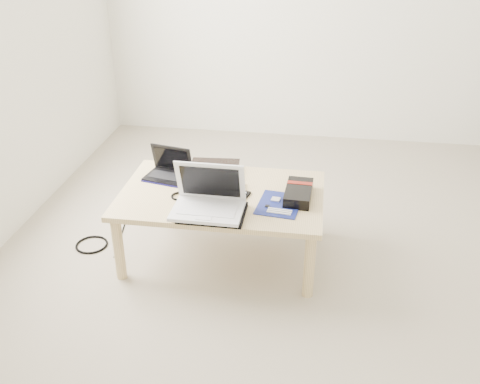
# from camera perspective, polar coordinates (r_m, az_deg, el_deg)

# --- Properties ---
(ground) EXTENTS (4.00, 4.00, 0.00)m
(ground) POSITION_cam_1_polar(r_m,az_deg,el_deg) (3.00, 11.06, -8.72)
(ground) COLOR #ABA08A
(ground) RESTS_ON ground
(coffee_table) EXTENTS (1.10, 0.70, 0.40)m
(coffee_table) POSITION_cam_1_polar(r_m,az_deg,el_deg) (2.93, -1.97, -0.92)
(coffee_table) COLOR #D8BB82
(coffee_table) RESTS_ON ground
(book) EXTENTS (0.30, 0.26, 0.03)m
(book) POSITION_cam_1_polar(r_m,az_deg,el_deg) (3.15, -2.77, 2.53)
(book) COLOR black
(book) RESTS_ON coffee_table
(netbook) EXTENTS (0.28, 0.23, 0.18)m
(netbook) POSITION_cam_1_polar(r_m,az_deg,el_deg) (3.09, -7.60, 2.25)
(netbook) COLOR black
(netbook) RESTS_ON coffee_table
(tablet) EXTENTS (0.27, 0.23, 0.01)m
(tablet) POSITION_cam_1_polar(r_m,az_deg,el_deg) (2.87, -1.58, -0.37)
(tablet) COLOR black
(tablet) RESTS_ON coffee_table
(remote) EXTENTS (0.06, 0.20, 0.02)m
(remote) POSITION_cam_1_polar(r_m,az_deg,el_deg) (2.91, -0.03, 0.12)
(remote) COLOR silver
(remote) RESTS_ON coffee_table
(neoprene_sleeve) EXTENTS (0.33, 0.24, 0.02)m
(neoprene_sleeve) POSITION_cam_1_polar(r_m,az_deg,el_deg) (2.70, -2.95, -2.22)
(neoprene_sleeve) COLOR black
(neoprene_sleeve) RESTS_ON coffee_table
(white_laptop) EXTENTS (0.36, 0.25, 0.25)m
(white_laptop) POSITION_cam_1_polar(r_m,az_deg,el_deg) (2.69, -3.38, -0.90)
(white_laptop) COLOR white
(white_laptop) RESTS_ON neoprene_sleeve
(motherboard) EXTENTS (0.25, 0.29, 0.01)m
(motherboard) POSITION_cam_1_polar(r_m,az_deg,el_deg) (2.80, 4.23, -1.31)
(motherboard) COLOR #0D1656
(motherboard) RESTS_ON coffee_table
(gpu_box) EXTENTS (0.15, 0.28, 0.06)m
(gpu_box) POSITION_cam_1_polar(r_m,az_deg,el_deg) (2.86, 6.26, -0.09)
(gpu_box) COLOR black
(gpu_box) RESTS_ON coffee_table
(cable_coil) EXTENTS (0.11, 0.11, 0.01)m
(cable_coil) POSITION_cam_1_polar(r_m,az_deg,el_deg) (2.88, -6.47, -0.44)
(cable_coil) COLOR black
(cable_coil) RESTS_ON coffee_table
(floor_cable_coil) EXTENTS (0.23, 0.23, 0.01)m
(floor_cable_coil) POSITION_cam_1_polar(r_m,az_deg,el_deg) (3.30, -15.54, -5.43)
(floor_cable_coil) COLOR black
(floor_cable_coil) RESTS_ON ground
(floor_cable_trail) EXTENTS (0.08, 0.38, 0.01)m
(floor_cable_trail) POSITION_cam_1_polar(r_m,az_deg,el_deg) (3.32, -12.68, -4.91)
(floor_cable_trail) COLOR black
(floor_cable_trail) RESTS_ON ground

